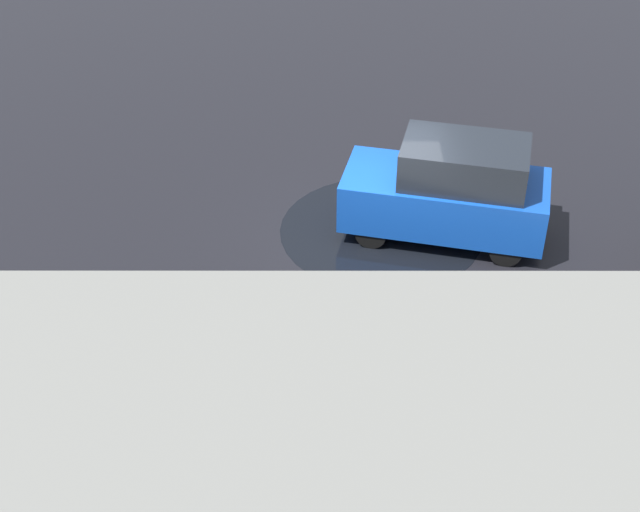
# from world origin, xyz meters

# --- Properties ---
(ground_plane) EXTENTS (60.00, 60.00, 0.00)m
(ground_plane) POSITION_xyz_m (0.00, 0.00, 0.00)
(ground_plane) COLOR black
(kerb_strip) EXTENTS (24.00, 3.20, 0.04)m
(kerb_strip) POSITION_xyz_m (0.00, 4.20, 0.02)
(kerb_strip) COLOR gray
(kerb_strip) RESTS_ON ground
(moving_hatchback) EXTENTS (4.18, 2.54, 2.06)m
(moving_hatchback) POSITION_xyz_m (-1.41, -0.39, 1.03)
(moving_hatchback) COLOR blue
(moving_hatchback) RESTS_ON ground
(fire_hydrant) EXTENTS (0.42, 0.31, 0.80)m
(fire_hydrant) POSITION_xyz_m (4.17, 3.20, 0.40)
(fire_hydrant) COLOR #197A2D
(fire_hydrant) RESTS_ON ground
(pedestrian) EXTENTS (0.29, 0.56, 1.62)m
(pedestrian) POSITION_xyz_m (5.30, 3.37, 0.96)
(pedestrian) COLOR #B2262D
(pedestrian) RESTS_ON ground
(metal_railing) EXTENTS (8.41, 0.04, 1.05)m
(metal_railing) POSITION_xyz_m (-0.11, 6.12, 0.72)
(metal_railing) COLOR #B7BABF
(metal_railing) RESTS_ON ground
(sign_post) EXTENTS (0.07, 0.44, 2.40)m
(sign_post) POSITION_xyz_m (4.95, 4.43, 1.58)
(sign_post) COLOR #4C4C51
(sign_post) RESTS_ON ground
(puddle_patch) EXTENTS (4.04, 4.04, 0.01)m
(puddle_patch) POSITION_xyz_m (-0.13, -0.51, 0.00)
(puddle_patch) COLOR black
(puddle_patch) RESTS_ON ground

